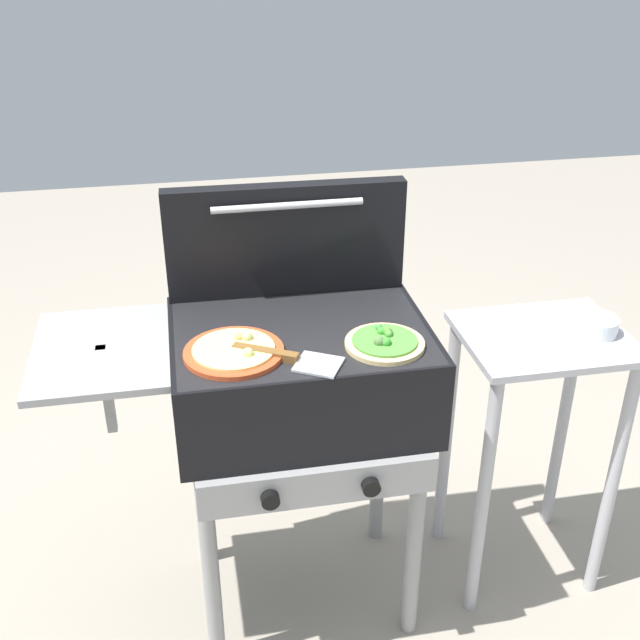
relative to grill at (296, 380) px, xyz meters
The scene contains 8 objects.
ground_plane 0.76m from the grill, 17.39° to the left, with size 8.00×8.00×0.00m, color gray.
grill is the anchor object (origin of this frame).
grill_lid_open 0.37m from the grill, 86.33° to the left, with size 0.63×0.09×0.30m.
pizza_cheese 0.24m from the grill, 150.55° to the right, with size 0.24×0.24×0.04m.
pizza_veggie 0.28m from the grill, 30.33° to the right, with size 0.19×0.19×0.04m.
spatula 0.21m from the grill, 106.30° to the right, with size 0.25×0.18×0.02m.
prep_table 0.70m from the grill, ahead, with size 0.44×0.36×0.82m.
topping_bowl_near 0.81m from the grill, ahead, with size 0.11×0.11×0.04m.
Camera 1 is at (-0.27, -1.67, 1.83)m, focal length 43.97 mm.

